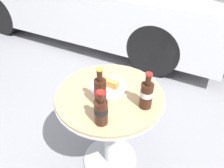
# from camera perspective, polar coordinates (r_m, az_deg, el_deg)

# --- Properties ---
(ground_plane) EXTENTS (30.00, 30.00, 0.00)m
(ground_plane) POSITION_cam_1_polar(r_m,az_deg,el_deg) (1.88, -0.50, -19.05)
(ground_plane) COLOR gray
(bistro_table) EXTENTS (0.68, 0.68, 0.70)m
(bistro_table) POSITION_cam_1_polar(r_m,az_deg,el_deg) (1.48, -0.61, -8.28)
(bistro_table) COLOR #B7B7BC
(bistro_table) RESTS_ON ground_plane
(cola_bottle_left) EXTENTS (0.07, 0.07, 0.21)m
(cola_bottle_left) POSITION_cam_1_polar(r_m,az_deg,el_deg) (1.12, -2.89, -7.00)
(cola_bottle_left) COLOR #33190F
(cola_bottle_left) RESTS_ON bistro_table
(cola_bottle_right) EXTENTS (0.07, 0.07, 0.23)m
(cola_bottle_right) POSITION_cam_1_polar(r_m,az_deg,el_deg) (1.22, 9.00, -2.62)
(cola_bottle_right) COLOR #33190F
(cola_bottle_right) RESTS_ON bistro_table
(cola_bottle_center) EXTENTS (0.07, 0.07, 0.25)m
(cola_bottle_center) POSITION_cam_1_polar(r_m,az_deg,el_deg) (1.22, -3.24, -1.78)
(cola_bottle_center) COLOR #33190F
(cola_bottle_center) RESTS_ON bistro_table
(lunch_plate_near) EXTENTS (0.24, 0.24, 0.06)m
(lunch_plate_near) POSITION_cam_1_polar(r_m,az_deg,el_deg) (1.39, -1.07, -0.30)
(lunch_plate_near) COLOR white
(lunch_plate_near) RESTS_ON bistro_table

